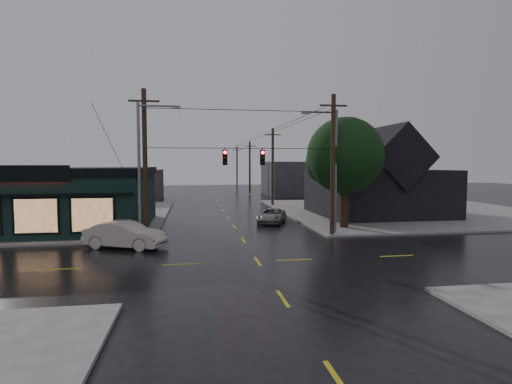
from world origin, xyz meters
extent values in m
plane|color=black|center=(0.00, 0.00, 0.00)|extent=(160.00, 160.00, 0.00)
cube|color=#5F5E59|center=(-20.00, 20.00, 0.07)|extent=(28.00, 28.00, 0.15)
cube|color=#5F5E59|center=(20.00, 20.00, 0.07)|extent=(28.00, 28.00, 0.15)
cube|color=black|center=(-15.00, 13.00, 2.25)|extent=(16.00, 12.00, 4.20)
cube|color=black|center=(-15.00, 13.00, 4.65)|extent=(16.30, 12.30, 0.60)
cube|color=#FF1E14|center=(-15.00, 6.89, 4.60)|extent=(7.00, 0.16, 0.90)
cube|color=black|center=(15.00, 17.00, 2.40)|extent=(12.00, 11.00, 4.50)
cylinder|color=black|center=(8.65, 9.57, 2.34)|extent=(0.70, 0.70, 4.37)
sphere|color=black|center=(8.65, 9.57, 5.90)|extent=(6.14, 6.14, 6.14)
cylinder|color=black|center=(0.00, 6.50, 6.30)|extent=(13.00, 0.04, 0.04)
cube|color=#322A25|center=(-14.00, 40.00, 2.20)|extent=(12.00, 10.00, 4.40)
cube|color=#2A2A2F|center=(16.00, 45.00, 2.80)|extent=(14.00, 12.00, 5.60)
imported|color=beige|center=(-7.58, 4.68, 0.83)|extent=(5.36, 3.59, 1.67)
imported|color=gray|center=(3.53, 13.84, 0.64)|extent=(3.58, 5.02, 1.27)
camera|label=1|loc=(-3.43, -20.81, 5.21)|focal=28.00mm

